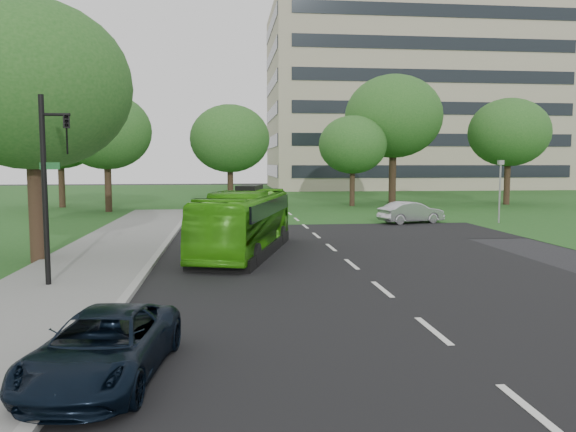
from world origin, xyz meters
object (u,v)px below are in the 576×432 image
object	(u,v)px
tree_park_b	(230,139)
suv	(104,346)
tree_park_a	(107,132)
tree_park_e	(509,133)
tree_park_f	(60,134)
traffic_light	(50,176)
tree_park_c	(353,145)
sedan	(411,212)
tree_park_d	(393,117)
bus	(245,222)
tree_side_near	(31,86)
office_building	(410,101)
camera_pole	(500,183)

from	to	relation	value
tree_park_b	suv	distance (m)	35.23
tree_park_a	tree_park_e	size ratio (longest dim) A/B	0.95
tree_park_a	tree_park_f	size ratio (longest dim) A/B	1.00
tree_park_a	traffic_light	world-z (taller)	tree_park_a
tree_park_f	tree_park_c	bearing A→B (deg)	-2.49
sedan	suv	distance (m)	26.60
tree_park_a	tree_park_e	distance (m)	33.03
tree_park_b	traffic_light	world-z (taller)	tree_park_b
tree_park_d	bus	distance (m)	30.39
tree_park_c	sedan	distance (m)	14.16
sedan	traffic_light	distance (m)	22.78
tree_park_a	tree_side_near	distance (m)	21.42
office_building	tree_park_c	size ratio (longest dim) A/B	5.33
tree_park_b	traffic_light	size ratio (longest dim) A/B	1.47
tree_side_near	sedan	size ratio (longest dim) A/B	2.36
bus	traffic_light	bearing A→B (deg)	-119.33
traffic_light	suv	bearing A→B (deg)	-83.70
tree_park_c	suv	bearing A→B (deg)	-108.87
tree_park_f	tree_side_near	xyz separation A→B (m)	(6.40, -25.93, 0.48)
office_building	sedan	size ratio (longest dim) A/B	10.10
tree_park_e	tree_side_near	world-z (taller)	tree_side_near
traffic_light	tree_park_d	bearing A→B (deg)	42.73
tree_park_f	traffic_light	size ratio (longest dim) A/B	1.56
tree_park_e	suv	bearing A→B (deg)	-125.47
bus	suv	distance (m)	13.21
tree_park_f	bus	world-z (taller)	tree_park_f
tree_park_b	tree_side_near	world-z (taller)	tree_side_near
sedan	tree_park_a	bearing A→B (deg)	47.05
tree_park_d	sedan	world-z (taller)	tree_park_d
tree_side_near	suv	bearing A→B (deg)	-67.66
office_building	tree_park_a	world-z (taller)	office_building
sedan	suv	size ratio (longest dim) A/B	0.97
tree_park_a	tree_park_e	bearing A→B (deg)	6.52
tree_park_d	tree_park_f	xyz separation A→B (m)	(-27.91, -1.52, -1.77)
office_building	tree_park_d	distance (m)	33.34
tree_park_a	traffic_light	xyz separation A→B (m)	(3.72, -25.89, -2.63)
tree_park_d	sedan	distance (m)	17.82
tree_park_c	tree_park_f	bearing A→B (deg)	177.51
office_building	suv	world-z (taller)	office_building
office_building	bus	world-z (taller)	office_building
tree_park_e	tree_side_near	size ratio (longest dim) A/B	0.97
tree_park_f	traffic_light	xyz separation A→B (m)	(8.31, -30.48, -2.63)
tree_side_near	sedan	world-z (taller)	tree_side_near
tree_park_b	tree_park_d	distance (m)	15.15
bus	sedan	xyz separation A→B (m)	(10.32, 10.26, -0.61)
tree_side_near	camera_pole	bearing A→B (deg)	25.15
office_building	tree_park_c	distance (m)	37.73
tree_park_b	suv	bearing A→B (deg)	-93.87
office_building	tree_park_d	xyz separation A→B (m)	(-11.74, -30.83, -4.84)
tree_park_e	bus	xyz separation A→B (m)	(-23.43, -23.87, -4.94)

